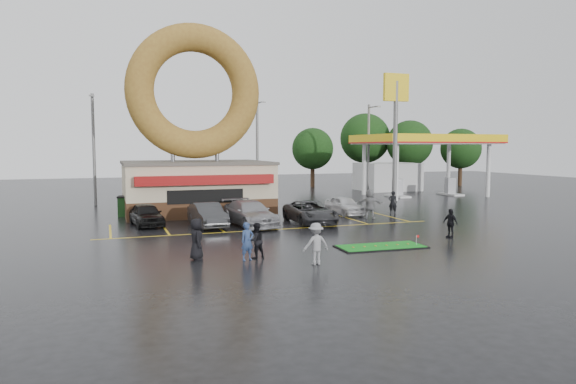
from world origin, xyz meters
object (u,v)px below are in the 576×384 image
object	(u,v)px
person_cameraman	(450,223)
shell_sign	(396,114)
streetlight_right	(369,147)
car_white	(344,205)
streetlight_left	(94,146)
car_black	(146,214)
car_grey	(310,212)
donut_shop	(195,151)
person_blue	(247,241)
streetlight_mid	(257,147)
putting_green	(381,247)
car_dgrey	(207,215)
gas_station	(408,157)
car_silver	(250,213)
dumpster	(132,207)

from	to	relation	value
person_cameraman	shell_sign	bearing A→B (deg)	146.22
streetlight_right	car_white	xyz separation A→B (m)	(-9.43, -13.92, -4.13)
streetlight_left	streetlight_right	size ratio (longest dim) A/B	1.00
car_black	car_grey	bearing A→B (deg)	-20.79
donut_shop	person_blue	distance (m)	17.21
streetlight_mid	car_grey	size ratio (longest dim) A/B	1.81
donut_shop	person_cameraman	world-z (taller)	donut_shop
shell_sign	putting_green	xyz separation A→B (m)	(-9.97, -15.27, -7.34)
streetlight_mid	car_white	world-z (taller)	streetlight_mid
streetlight_right	car_dgrey	world-z (taller)	streetlight_right
shell_sign	streetlight_left	xyz separation A→B (m)	(-23.00, 7.92, -2.60)
shell_sign	car_grey	size ratio (longest dim) A/B	2.13
streetlight_mid	person_blue	size ratio (longest dim) A/B	5.64
gas_station	person_cameraman	distance (m)	26.31
car_black	car_grey	size ratio (longest dim) A/B	0.80
person_cameraman	car_grey	bearing A→B (deg)	-159.01
streetlight_right	car_grey	distance (m)	21.80
gas_station	putting_green	world-z (taller)	gas_station
streetlight_left	person_cameraman	xyz separation A→B (m)	(17.76, -22.09, -4.02)
streetlight_right	putting_green	size ratio (longest dim) A/B	2.10
car_silver	car_grey	xyz separation A→B (m)	(3.82, -0.21, -0.06)
streetlight_mid	donut_shop	bearing A→B (deg)	-131.38
shell_sign	car_white	size ratio (longest dim) A/B	2.77
car_white	dumpster	xyz separation A→B (m)	(-14.07, 4.27, -0.00)
car_silver	dumpster	distance (m)	9.54
streetlight_mid	person_blue	bearing A→B (deg)	-107.16
streetlight_left	putting_green	bearing A→B (deg)	-60.66
gas_station	car_silver	world-z (taller)	gas_station
putting_green	donut_shop	bearing A→B (deg)	110.38
car_silver	shell_sign	bearing A→B (deg)	17.98
gas_station	car_grey	distance (m)	23.61
donut_shop	shell_sign	xyz separation A→B (m)	(16.00, -0.97, 2.91)
shell_sign	streetlight_left	bearing A→B (deg)	161.01
car_silver	donut_shop	bearing A→B (deg)	96.72
streetlight_left	car_grey	xyz separation A→B (m)	(12.80, -14.86, -4.09)
dumpster	car_black	bearing A→B (deg)	-75.50
car_white	dumpster	distance (m)	14.70
donut_shop	streetlight_right	bearing A→B (deg)	25.21
putting_green	car_dgrey	bearing A→B (deg)	126.21
car_grey	dumpster	world-z (taller)	car_grey
shell_sign	person_blue	size ratio (longest dim) A/B	6.64
car_grey	person_cameraman	bearing A→B (deg)	-54.33
streetlight_left	streetlight_mid	bearing A→B (deg)	4.09
car_black	car_silver	distance (m)	6.25
gas_station	streetlight_left	size ratio (longest dim) A/B	1.52
streetlight_left	car_grey	bearing A→B (deg)	-49.27
streetlight_left	car_silver	bearing A→B (deg)	-58.51
car_silver	person_cameraman	bearing A→B (deg)	-47.91
car_white	dumpster	size ratio (longest dim) A/B	2.13
person_blue	dumpster	world-z (taller)	person_blue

